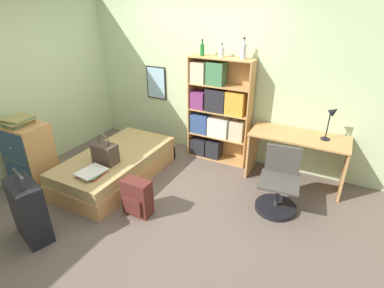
{
  "coord_description": "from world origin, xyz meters",
  "views": [
    {
      "loc": [
        2.1,
        -2.9,
        2.44
      ],
      "look_at": [
        0.49,
        0.18,
        0.75
      ],
      "focal_mm": 28.0,
      "sensor_mm": 36.0,
      "label": 1
    }
  ],
  "objects": [
    {
      "name": "handbag",
      "position": [
        -0.62,
        -0.24,
        0.54
      ],
      "size": [
        0.32,
        0.21,
        0.43
      ],
      "color": "#47382D",
      "rests_on": "bed"
    },
    {
      "name": "book_stack_on_bed",
      "position": [
        -0.57,
        -0.57,
        0.43
      ],
      "size": [
        0.33,
        0.38,
        0.05
      ],
      "color": "#B2382D",
      "rests_on": "bed"
    },
    {
      "name": "dresser",
      "position": [
        -1.62,
        -0.68,
        0.47
      ],
      "size": [
        0.58,
        0.46,
        0.93
      ],
      "color": "tan",
      "rests_on": "ground_plane"
    },
    {
      "name": "wall_left",
      "position": [
        -2.07,
        0.0,
        1.3
      ],
      "size": [
        0.06,
        10.0,
        2.6
      ],
      "color": "beige",
      "rests_on": "ground_plane"
    },
    {
      "name": "bookcase",
      "position": [
        0.35,
        1.27,
        0.82
      ],
      "size": [
        1.0,
        0.29,
        1.67
      ],
      "color": "tan",
      "rests_on": "ground_plane"
    },
    {
      "name": "desk_chair",
      "position": [
        1.61,
        0.39,
        0.24
      ],
      "size": [
        0.53,
        0.53,
        0.8
      ],
      "color": "black",
      "rests_on": "ground_plane"
    },
    {
      "name": "ground_plane",
      "position": [
        0.0,
        0.0,
        0.0
      ],
      "size": [
        14.0,
        14.0,
        0.0
      ],
      "primitive_type": "plane",
      "color": "#66564C"
    },
    {
      "name": "bottle_clear",
      "position": [
        0.74,
        1.28,
        1.78
      ],
      "size": [
        0.08,
        0.08,
        0.29
      ],
      "color": "#B7BCC1",
      "rests_on": "bookcase"
    },
    {
      "name": "desk_lamp",
      "position": [
        2.03,
        1.17,
        1.06
      ],
      "size": [
        0.16,
        0.12,
        0.48
      ],
      "color": "black",
      "rests_on": "desk"
    },
    {
      "name": "desk",
      "position": [
        1.68,
        1.13,
        0.52
      ],
      "size": [
        1.32,
        0.57,
        0.73
      ],
      "color": "tan",
      "rests_on": "ground_plane"
    },
    {
      "name": "bed",
      "position": [
        -0.69,
        0.02,
        0.2
      ],
      "size": [
        0.98,
        1.81,
        0.4
      ],
      "color": "tan",
      "rests_on": "ground_plane"
    },
    {
      "name": "backpack",
      "position": [
        0.1,
        -0.53,
        0.23
      ],
      "size": [
        0.36,
        0.22,
        0.47
      ],
      "color": "#56231E",
      "rests_on": "ground_plane"
    },
    {
      "name": "wall_back",
      "position": [
        -0.0,
        1.47,
        1.3
      ],
      "size": [
        10.0,
        0.09,
        2.6
      ],
      "color": "beige",
      "rests_on": "ground_plane"
    },
    {
      "name": "bottle_green",
      "position": [
        0.1,
        1.26,
        1.76
      ],
      "size": [
        0.06,
        0.06,
        0.24
      ],
      "color": "#1E6B2D",
      "rests_on": "bookcase"
    },
    {
      "name": "bottle_brown",
      "position": [
        0.4,
        1.29,
        1.74
      ],
      "size": [
        0.07,
        0.07,
        0.19
      ],
      "color": "#B7BCC1",
      "rests_on": "bookcase"
    },
    {
      "name": "magazine_pile_on_dresser",
      "position": [
        -1.63,
        -0.7,
        0.99
      ],
      "size": [
        0.33,
        0.38,
        0.11
      ],
      "color": "#99894C",
      "rests_on": "dresser"
    },
    {
      "name": "suitcase",
      "position": [
        -0.7,
        -1.4,
        0.35
      ],
      "size": [
        0.56,
        0.39,
        0.83
      ],
      "color": "black",
      "rests_on": "ground_plane"
    }
  ]
}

